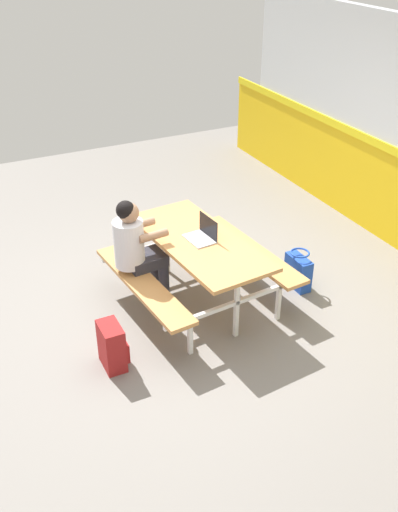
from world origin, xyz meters
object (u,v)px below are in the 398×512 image
picnic_table_main (199,254)px  laptop_silver (202,235)px  tote_bag_bright (298,271)px  backpack_dark (112,346)px  student_nearer (136,245)px

picnic_table_main → laptop_silver: laptop_silver is taller
laptop_silver → tote_bag_bright: bearing=78.3°
picnic_table_main → backpack_dark: (0.57, -1.13, -0.36)m
tote_bag_bright → backpack_dark: bearing=-81.1°
laptop_silver → student_nearer: bearing=-109.6°
student_nearer → backpack_dark: student_nearer is taller
backpack_dark → student_nearer: bearing=144.8°
student_nearer → tote_bag_bright: 1.80m
picnic_table_main → tote_bag_bright: picnic_table_main is taller
picnic_table_main → laptop_silver: 0.22m
backpack_dark → tote_bag_bright: bearing=98.9°
student_nearer → laptop_silver: size_ratio=3.56×
laptop_silver → tote_bag_bright: (0.22, 1.05, -0.59)m
picnic_table_main → student_nearer: bearing=-110.8°
backpack_dark → tote_bag_bright: 2.25m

